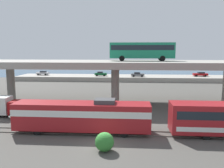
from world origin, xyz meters
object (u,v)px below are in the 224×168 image
(parked_car_1, at_px, (43,73))
(transit_bus_on_overpass, at_px, (142,50))
(train_locomotive, at_px, (75,115))
(parked_car_3, at_px, (138,74))
(service_truck_west, at_px, (1,106))
(parked_car_0, at_px, (101,74))
(parked_car_2, at_px, (200,74))

(parked_car_1, bearing_deg, transit_bus_on_overpass, 133.85)
(train_locomotive, bearing_deg, parked_car_1, -65.12)
(parked_car_3, bearing_deg, parked_car_1, 175.75)
(parked_car_1, bearing_deg, service_truck_west, 103.49)
(parked_car_0, distance_m, parked_car_1, 20.64)
(transit_bus_on_overpass, relative_size, parked_car_1, 2.81)
(train_locomotive, bearing_deg, parked_car_3, -100.79)
(transit_bus_on_overpass, distance_m, parked_car_0, 35.80)
(service_truck_west, relative_size, parked_car_2, 1.47)
(train_locomotive, distance_m, transit_bus_on_overpass, 20.92)
(train_locomotive, relative_size, parked_car_2, 3.78)
(parked_car_2, bearing_deg, parked_car_1, -0.01)
(parked_car_0, xyz_separation_m, parked_car_2, (33.39, 1.05, 0.00))
(service_truck_west, distance_m, parked_car_3, 48.17)
(parked_car_0, xyz_separation_m, parked_car_3, (12.40, -1.39, -0.00))
(parked_car_0, height_order, parked_car_2, same)
(train_locomotive, distance_m, parked_car_0, 50.18)
(train_locomotive, xyz_separation_m, service_truck_west, (-12.87, 5.93, -0.55))
(train_locomotive, height_order, transit_bus_on_overpass, transit_bus_on_overpass)
(transit_bus_on_overpass, relative_size, service_truck_west, 1.76)
(parked_car_0, distance_m, parked_car_2, 33.40)
(transit_bus_on_overpass, bearing_deg, parked_car_2, 57.68)
(parked_car_0, bearing_deg, transit_bus_on_overpass, -70.00)
(service_truck_west, xyz_separation_m, parked_car_2, (43.14, 45.21, 0.63))
(transit_bus_on_overpass, xyz_separation_m, parked_car_1, (-32.56, 33.90, -7.79))
(train_locomotive, height_order, parked_car_2, train_locomotive)
(service_truck_west, xyz_separation_m, parked_car_0, (9.76, 44.16, 0.63))
(transit_bus_on_overpass, height_order, service_truck_west, transit_bus_on_overpass)
(parked_car_1, relative_size, parked_car_2, 0.92)
(parked_car_0, bearing_deg, service_truck_west, -102.46)
(service_truck_west, distance_m, parked_car_0, 45.23)
(transit_bus_on_overpass, height_order, parked_car_2, transit_bus_on_overpass)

